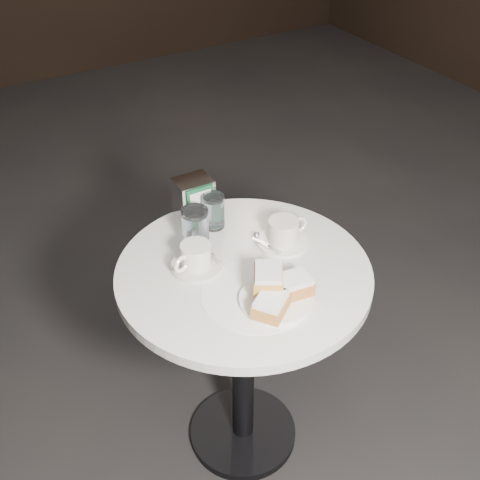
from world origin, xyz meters
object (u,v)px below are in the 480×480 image
object	(u,v)px
beignet_plate	(277,293)
coffee_cup_right	(284,233)
water_glass_right	(213,212)
coffee_cup_left	(196,258)
napkin_dispenser	(194,198)
cafe_table	(243,321)
water_glass_left	(195,229)

from	to	relation	value
beignet_plate	coffee_cup_right	world-z (taller)	beignet_plate
water_glass_right	coffee_cup_left	bearing A→B (deg)	-132.45
coffee_cup_left	napkin_dispenser	distance (m)	0.25
cafe_table	water_glass_left	world-z (taller)	water_glass_left
beignet_plate	coffee_cup_right	xyz separation A→B (m)	(0.15, 0.20, 0.00)
water_glass_left	water_glass_right	bearing A→B (deg)	34.56
coffee_cup_left	water_glass_left	world-z (taller)	water_glass_left
water_glass_left	beignet_plate	bearing A→B (deg)	-77.64
coffee_cup_left	water_glass_left	distance (m)	0.10
napkin_dispenser	water_glass_right	bearing A→B (deg)	-71.87
cafe_table	beignet_plate	world-z (taller)	beignet_plate
coffee_cup_right	water_glass_right	distance (m)	0.22
coffee_cup_left	coffee_cup_right	size ratio (longest dim) A/B	1.13
napkin_dispenser	cafe_table	bearing A→B (deg)	-89.64
coffee_cup_left	coffee_cup_right	world-z (taller)	coffee_cup_right
coffee_cup_left	beignet_plate	bearing A→B (deg)	-81.84
napkin_dispenser	water_glass_left	bearing A→B (deg)	-114.60
coffee_cup_right	napkin_dispenser	bearing A→B (deg)	121.46
cafe_table	coffee_cup_left	xyz separation A→B (m)	(-0.11, 0.07, 0.23)
water_glass_left	napkin_dispenser	size ratio (longest dim) A/B	0.97
coffee_cup_left	water_glass_right	bearing A→B (deg)	29.54
water_glass_left	water_glass_right	xyz separation A→B (m)	(0.09, 0.06, -0.01)
coffee_cup_right	cafe_table	bearing A→B (deg)	-164.84
coffee_cup_right	water_glass_left	distance (m)	0.25
cafe_table	beignet_plate	xyz separation A→B (m)	(0.00, -0.16, 0.23)
beignet_plate	cafe_table	bearing A→B (deg)	91.34
coffee_cup_left	water_glass_right	size ratio (longest dim) A/B	1.71
cafe_table	coffee_cup_right	bearing A→B (deg)	15.69
coffee_cup_right	water_glass_left	xyz separation A→B (m)	(-0.22, 0.11, 0.03)
coffee_cup_right	beignet_plate	bearing A→B (deg)	-128.01
coffee_cup_left	napkin_dispenser	xyz separation A→B (m)	(0.11, 0.22, 0.03)
beignet_plate	water_glass_left	size ratio (longest dim) A/B	1.89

